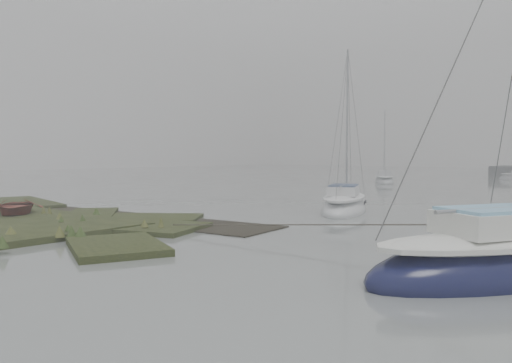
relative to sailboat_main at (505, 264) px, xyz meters
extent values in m
plane|color=slate|center=(-10.18, 26.96, -0.32)|extent=(160.00, 160.00, 0.00)
ellipsoid|color=#111336|center=(0.01, 0.01, -0.19)|extent=(5.83, 7.49, 1.77)
ellipsoid|color=silver|center=(0.01, 0.01, 0.52)|extent=(4.93, 6.44, 0.50)
cube|color=silver|center=(-0.15, -0.25, 0.95)|extent=(2.63, 2.95, 0.52)
cube|color=#7AB0D0|center=(-0.15, -0.25, 1.25)|extent=(2.44, 2.72, 0.08)
cylinder|color=#939399|center=(-0.26, -0.43, 1.25)|extent=(1.59, 2.55, 0.09)
ellipsoid|color=silver|center=(-9.31, 9.37, -0.21)|extent=(4.14, 6.45, 1.49)
ellipsoid|color=silver|center=(-9.31, 9.37, 0.38)|extent=(3.48, 5.57, 0.42)
cube|color=silver|center=(-9.21, 9.13, 0.75)|extent=(2.00, 2.44, 0.44)
cube|color=navy|center=(-9.21, 9.13, 1.00)|extent=(1.85, 2.25, 0.07)
cylinder|color=#939399|center=(-9.60, 10.10, 4.20)|extent=(0.10, 0.10, 7.02)
cylinder|color=#939399|center=(-9.15, 8.96, 1.00)|extent=(0.98, 2.31, 0.08)
ellipsoid|color=#A5AAAF|center=(-18.71, 34.42, -0.22)|extent=(4.17, 5.81, 1.36)
ellipsoid|color=silver|center=(-18.71, 34.42, 0.32)|extent=(3.52, 5.00, 0.38)
cube|color=silver|center=(-18.60, 34.20, 0.65)|extent=(1.94, 2.25, 0.40)
cube|color=#A8ADB4|center=(-18.60, 34.20, 0.88)|extent=(1.79, 2.07, 0.06)
cylinder|color=#939399|center=(-19.04, 35.06, 3.79)|extent=(0.09, 0.09, 6.38)
cylinder|color=#939399|center=(-18.53, 34.06, 0.88)|extent=(1.08, 2.02, 0.07)
imported|color=maroon|center=(-19.17, -2.04, 0.22)|extent=(3.74, 3.50, 0.63)
camera|label=1|loc=(2.65, -12.22, 2.45)|focal=35.00mm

